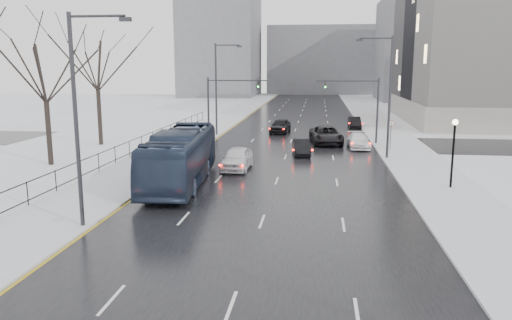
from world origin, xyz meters
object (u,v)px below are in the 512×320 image
at_px(tree_park_d, 51,166).
at_px(tree_park_e, 101,146).
at_px(streetlight_l_far, 218,85).
at_px(mast_signal_left, 219,101).
at_px(lamppost_r_mid, 454,143).
at_px(bus, 181,157).
at_px(sedan_right_near, 301,147).
at_px(sedan_center_near, 237,158).
at_px(streetlight_r_mid, 387,91).
at_px(sedan_right_cross, 326,135).
at_px(sedan_right_distant, 354,122).
at_px(sedan_center_far, 280,126).
at_px(sedan_right_far, 358,141).
at_px(streetlight_l_near, 80,111).
at_px(no_uturn_sign, 391,126).
at_px(mast_signal_right, 367,103).

bearing_deg(tree_park_d, tree_park_e, 92.29).
distance_m(streetlight_l_far, mast_signal_left, 4.36).
bearing_deg(lamppost_r_mid, bus, -178.26).
bearing_deg(sedan_right_near, sedan_center_near, -130.00).
bearing_deg(streetlight_r_mid, sedan_right_cross, 121.20).
xyz_separation_m(sedan_center_near, sedan_right_distant, (10.46, 26.94, -0.16)).
height_order(mast_signal_left, bus, mast_signal_left).
height_order(sedan_center_near, sedan_center_far, sedan_center_near).
bearing_deg(streetlight_l_far, sedan_right_distant, 31.23).
relative_size(streetlight_r_mid, sedan_right_far, 2.13).
bearing_deg(streetlight_r_mid, sedan_right_distant, 92.60).
bearing_deg(bus, streetlight_r_mid, 31.66).
xyz_separation_m(streetlight_l_near, lamppost_r_mid, (19.17, 10.00, -2.67)).
bearing_deg(sedan_right_distant, sedan_center_far, -146.72).
bearing_deg(sedan_right_near, mast_signal_left, 135.38).
distance_m(sedan_right_cross, sedan_right_far, 3.74).
relative_size(mast_signal_left, sedan_center_near, 1.33).
bearing_deg(sedan_right_far, streetlight_l_near, -122.69).
bearing_deg(sedan_center_near, sedan_right_near, 56.92).
bearing_deg(no_uturn_sign, sedan_center_near, -142.31).
relative_size(no_uturn_sign, bus, 0.21).
height_order(tree_park_e, sedan_center_near, tree_park_e).
distance_m(sedan_right_far, sedan_center_far, 12.66).
bearing_deg(sedan_center_near, mast_signal_left, 107.74).
distance_m(streetlight_l_far, bus, 22.93).
relative_size(lamppost_r_mid, sedan_right_far, 0.91).
xyz_separation_m(streetlight_l_near, sedan_right_near, (9.46, 21.07, -4.91)).
xyz_separation_m(streetlight_l_near, no_uturn_sign, (17.37, 24.00, -3.32)).
bearing_deg(sedan_right_distant, streetlight_r_mid, -88.86).
bearing_deg(sedan_right_cross, streetlight_l_far, 152.63).
xyz_separation_m(lamppost_r_mid, mast_signal_right, (-3.67, 18.00, 1.16)).
height_order(tree_park_e, streetlight_l_near, streetlight_l_near).
distance_m(sedan_right_near, sedan_right_far, 6.81).
bearing_deg(bus, mast_signal_left, 88.94).
xyz_separation_m(lamppost_r_mid, bus, (-17.18, -0.52, -1.13)).
bearing_deg(mast_signal_right, bus, -126.10).
relative_size(bus, sedan_right_far, 2.71).
relative_size(streetlight_r_mid, sedan_right_distant, 2.47).
bearing_deg(streetlight_r_mid, sedan_right_far, 107.03).
bearing_deg(mast_signal_right, no_uturn_sign, -64.89).
xyz_separation_m(mast_signal_left, no_uturn_sign, (16.53, -4.00, -1.81)).
height_order(tree_park_e, lamppost_r_mid, tree_park_e).
xyz_separation_m(mast_signal_right, no_uturn_sign, (1.87, -4.00, -1.81)).
relative_size(lamppost_r_mid, sedan_right_cross, 0.70).
relative_size(tree_park_e, no_uturn_sign, 5.00).
relative_size(mast_signal_right, sedan_right_distant, 1.61).
xyz_separation_m(streetlight_r_mid, sedan_right_distant, (-0.97, 21.32, -4.91)).
bearing_deg(bus, sedan_right_distant, 62.61).
height_order(mast_signal_right, sedan_center_near, mast_signal_right).
distance_m(streetlight_l_near, no_uturn_sign, 29.81).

